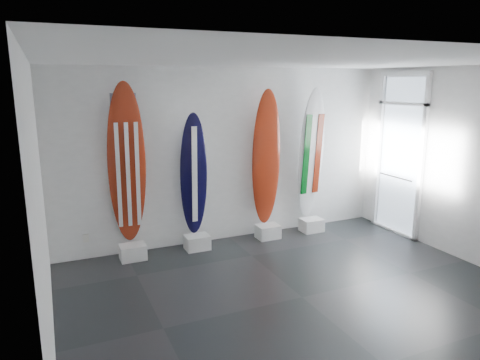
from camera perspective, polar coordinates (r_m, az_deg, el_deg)
name	(u,v)px	position (r m, az deg, el deg)	size (l,w,h in m)	color
floor	(302,297)	(6.06, 8.00, -14.72)	(6.00, 6.00, 0.00)	black
ceiling	(310,61)	(5.39, 9.00, 14.93)	(6.00, 6.00, 0.00)	white
wall_back	(229,156)	(7.72, -1.47, 3.16)	(6.00, 6.00, 0.00)	silver
wall_left	(41,215)	(4.71, -24.22, -4.15)	(5.00, 5.00, 0.00)	silver
wall_right	(476,167)	(7.55, 28.13, 1.45)	(5.00, 5.00, 0.00)	silver
display_block_usa	(133,252)	(7.31, -13.62, -9.00)	(0.40, 0.30, 0.24)	silver
surfboard_usa	(127,165)	(7.02, -14.35, 1.88)	(0.58, 0.08, 2.55)	maroon
display_block_navy	(197,242)	(7.54, -5.54, -7.98)	(0.40, 0.30, 0.24)	silver
surfboard_navy	(194,175)	(7.32, -5.97, 0.67)	(0.46, 0.08, 2.04)	black
display_block_swiss	(268,232)	(8.03, 3.61, -6.64)	(0.40, 0.30, 0.24)	silver
surfboard_swiss	(266,158)	(7.79, 3.41, 2.80)	(0.54, 0.08, 2.41)	maroon
display_block_italy	(312,225)	(8.48, 9.19, -5.73)	(0.40, 0.30, 0.24)	silver
surfboard_italy	(311,154)	(8.25, 9.14, 3.27)	(0.55, 0.08, 2.43)	silver
wall_outlet	(86,238)	(7.44, -19.22, -7.09)	(0.09, 0.02, 0.13)	silver
glass_door	(400,157)	(8.56, 19.85, 2.85)	(0.12, 1.16, 2.85)	white
balcony	(448,198)	(9.70, 25.16, -2.12)	(2.80, 2.20, 1.20)	slate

